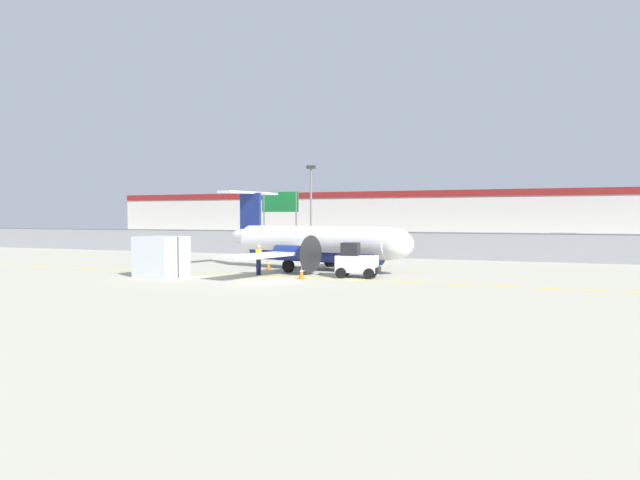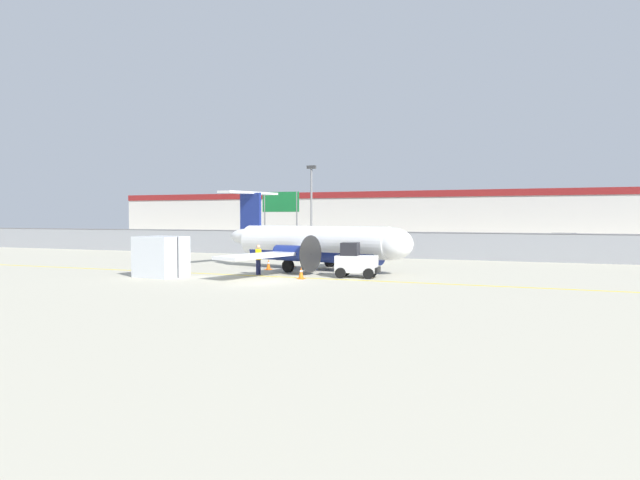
{
  "view_description": "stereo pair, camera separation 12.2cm",
  "coord_description": "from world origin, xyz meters",
  "views": [
    {
      "loc": [
        13.69,
        -25.85,
        3.27
      ],
      "look_at": [
        0.5,
        7.48,
        1.8
      ],
      "focal_mm": 32.0,
      "sensor_mm": 36.0,
      "label": 1
    },
    {
      "loc": [
        13.81,
        -25.81,
        3.27
      ],
      "look_at": [
        0.5,
        7.48,
        1.8
      ],
      "focal_mm": 32.0,
      "sensor_mm": 36.0,
      "label": 2
    }
  ],
  "objects": [
    {
      "name": "traffic_cone_near_left",
      "position": [
        1.83,
        1.47,
        0.31
      ],
      "size": [
        0.36,
        0.36,
        0.64
      ],
      "color": "orange",
      "rests_on": "ground"
    },
    {
      "name": "parked_car_4",
      "position": [
        1.72,
        23.37,
        0.89
      ],
      "size": [
        4.26,
        2.12,
        1.58
      ],
      "rotation": [
        0.0,
        0.0,
        0.04
      ],
      "color": "black",
      "rests_on": "parking_lot_strip"
    },
    {
      "name": "traffic_cone_near_right",
      "position": [
        -1.61,
        7.81,
        0.31
      ],
      "size": [
        0.36,
        0.36,
        0.64
      ],
      "color": "orange",
      "rests_on": "ground"
    },
    {
      "name": "highway_sign",
      "position": [
        -8.52,
        20.49,
        4.14
      ],
      "size": [
        3.6,
        0.14,
        5.5
      ],
      "color": "slate",
      "rests_on": "ground"
    },
    {
      "name": "baggage_tug",
      "position": [
        4.25,
        3.24,
        0.86
      ],
      "size": [
        2.45,
        1.63,
        1.88
      ],
      "rotation": [
        0.0,
        0.0,
        0.13
      ],
      "color": "silver",
      "rests_on": "ground"
    },
    {
      "name": "traffic_cone_far_left",
      "position": [
        -2.17,
        5.55,
        0.31
      ],
      "size": [
        0.36,
        0.36,
        0.64
      ],
      "color": "orange",
      "rests_on": "ground"
    },
    {
      "name": "parked_car_2",
      "position": [
        -6.66,
        27.48,
        0.89
      ],
      "size": [
        4.35,
        2.33,
        1.58
      ],
      "rotation": [
        0.0,
        0.0,
        3.04
      ],
      "color": "silver",
      "rests_on": "parking_lot_strip"
    },
    {
      "name": "parking_lot_strip",
      "position": [
        0.0,
        29.5,
        0.06
      ],
      "size": [
        98.0,
        17.0,
        0.12
      ],
      "color": "#38383A",
      "rests_on": "ground"
    },
    {
      "name": "parked_car_6",
      "position": [
        11.41,
        25.58,
        0.89
      ],
      "size": [
        4.37,
        2.38,
        1.58
      ],
      "rotation": [
        0.0,
        0.0,
        3.26
      ],
      "color": "#19662D",
      "rests_on": "parking_lot_strip"
    },
    {
      "name": "parked_car_7",
      "position": [
        15.42,
        34.08,
        0.89
      ],
      "size": [
        4.28,
        2.16,
        1.58
      ],
      "rotation": [
        0.0,
        0.0,
        0.05
      ],
      "color": "navy",
      "rests_on": "parking_lot_strip"
    },
    {
      "name": "ground_plane",
      "position": [
        0.0,
        2.0,
        0.0
      ],
      "size": [
        140.0,
        140.0,
        0.01
      ],
      "color": "#B2AD99"
    },
    {
      "name": "parked_car_1",
      "position": [
        -11.43,
        29.1,
        0.89
      ],
      "size": [
        4.35,
        2.34,
        1.58
      ],
      "rotation": [
        0.0,
        0.0,
        3.24
      ],
      "color": "#B28C19",
      "rests_on": "parking_lot_strip"
    },
    {
      "name": "ground_crew_worker",
      "position": [
        -1.29,
        2.6,
        0.95
      ],
      "size": [
        0.36,
        0.55,
        1.7
      ],
      "rotation": [
        0.0,
        0.0,
        6.22
      ],
      "color": "#191E4C",
      "rests_on": "ground"
    },
    {
      "name": "commuter_airplane",
      "position": [
        0.73,
        6.43,
        1.6
      ],
      "size": [
        13.46,
        15.96,
        4.92
      ],
      "rotation": [
        0.0,
        0.0,
        -0.22
      ],
      "color": "white",
      "rests_on": "ground"
    },
    {
      "name": "parked_car_5",
      "position": [
        6.29,
        30.59,
        0.89
      ],
      "size": [
        4.3,
        2.21,
        1.58
      ],
      "rotation": [
        0.0,
        0.0,
        0.06
      ],
      "color": "#B28C19",
      "rests_on": "parking_lot_strip"
    },
    {
      "name": "apron_light_pole",
      "position": [
        -3.43,
        15.49,
        4.3
      ],
      "size": [
        0.7,
        0.3,
        7.27
      ],
      "color": "slate",
      "rests_on": "ground"
    },
    {
      "name": "parked_car_0",
      "position": [
        -15.0,
        25.15,
        0.89
      ],
      "size": [
        4.25,
        2.1,
        1.58
      ],
      "rotation": [
        0.0,
        0.0,
        3.11
      ],
      "color": "gray",
      "rests_on": "parking_lot_strip"
    },
    {
      "name": "perimeter_fence",
      "position": [
        0.0,
        18.0,
        1.12
      ],
      "size": [
        98.0,
        0.1,
        2.1
      ],
      "color": "gray",
      "rests_on": "ground"
    },
    {
      "name": "parked_car_3",
      "position": [
        -1.63,
        25.1,
        0.89
      ],
      "size": [
        4.37,
        2.38,
        1.58
      ],
      "rotation": [
        0.0,
        0.0,
        -0.12
      ],
      "color": "navy",
      "rests_on": "parking_lot_strip"
    },
    {
      "name": "background_building",
      "position": [
        0.0,
        47.99,
        3.26
      ],
      "size": [
        91.0,
        8.1,
        6.5
      ],
      "color": "beige",
      "rests_on": "ground"
    },
    {
      "name": "cargo_container",
      "position": [
        -5.72,
        -0.3,
        1.1
      ],
      "size": [
        2.62,
        2.27,
        2.2
      ],
      "rotation": [
        0.0,
        0.0,
        -0.12
      ],
      "color": "silver",
      "rests_on": "ground"
    }
  ]
}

